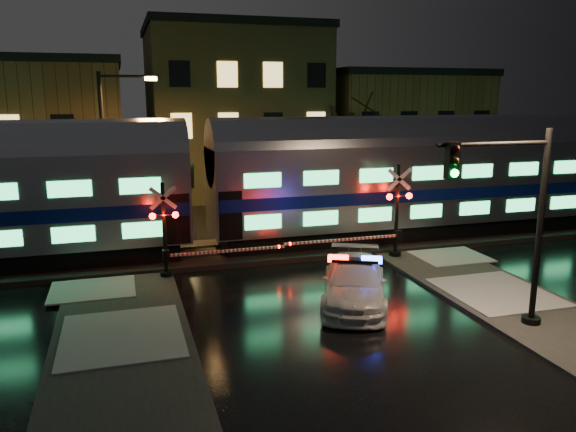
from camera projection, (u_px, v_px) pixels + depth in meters
The scene contains 13 objects.
ground at pixel (300, 286), 21.28m from camera, with size 120.00×120.00×0.00m, color black.
ballast at pixel (267, 249), 25.94m from camera, with size 90.00×4.20×0.24m, color black.
sidewalk_left at pixel (124, 387), 13.82m from camera, with size 4.00×20.00×0.12m, color #2D2D2D.
sidewalk_right at pixel (557, 326), 17.47m from camera, with size 4.00×20.00×0.12m, color #2D2D2D.
building_left at pixel (13, 135), 37.29m from camera, with size 14.00×10.00×9.00m, color brown.
building_mid at pixel (233, 114), 41.70m from camera, with size 12.00×11.00×11.50m, color brown.
building_right at pixel (393, 131), 45.19m from camera, with size 12.00×10.00×8.50m, color brown.
train at pixel (198, 182), 24.39m from camera, with size 51.00×3.12×5.92m.
police_car at pixel (354, 282), 19.39m from camera, with size 4.05×5.66×1.69m.
crossing_signal_right at pixel (390, 221), 24.44m from camera, with size 5.90×0.66×4.18m.
crossing_signal_left at pixel (175, 240), 21.86m from camera, with size 5.41×0.64×3.83m.
traffic_light at pixel (514, 227), 16.61m from camera, with size 3.98×0.71×6.16m.
streetlight at pixel (110, 146), 26.84m from camera, with size 2.74×0.29×8.18m.
Camera 1 is at (-6.23, -19.26, 7.09)m, focal length 35.00 mm.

